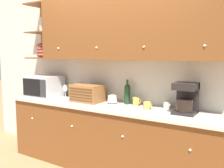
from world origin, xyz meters
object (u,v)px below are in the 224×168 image
Objects in this scene: storage_canister at (78,92)px; bread_box at (87,93)px; microwave at (44,86)px; mug_blue_second at (147,105)px; mug at (136,101)px; mug_patterned_third at (167,105)px; coffee_maker at (186,98)px; bowl_stack_on_counter at (112,99)px; wine_glass at (65,89)px; wine_bottle at (127,93)px.

storage_canister is 0.38m from bread_box.
mug_blue_second is at bearing 0.83° from microwave.
storage_canister reaches higher than mug.
microwave is 1.97m from mug_patterned_third.
microwave is at bearing -179.11° from bread_box.
mug_patterned_third is at bearing 153.08° from coffee_maker.
microwave is 2.23m from coffee_maker.
bread_box is 1.37m from coffee_maker.
bread_box is 0.92m from mug_blue_second.
bowl_stack_on_counter is 0.75m from mug_patterned_third.
coffee_maker reaches higher than wine_glass.
mug_blue_second is (0.21, -0.12, -0.01)m from mug.
bread_box is 4.22× the size of mug_blue_second.
coffee_maker is at bearing -3.04° from bowl_stack_on_counter.
storage_canister is 0.40× the size of bread_box.
storage_canister is 1.71m from coffee_maker.
mug is at bearing 1.38° from wine_glass.
bowl_stack_on_counter is at bearing -159.99° from wine_bottle.
wine_bottle is at bearing -1.36° from storage_canister.
mug is at bearing 6.97° from bowl_stack_on_counter.
mug is 0.69m from coffee_maker.
wine_bottle is (0.88, -0.02, 0.06)m from storage_canister.
bread_box is at bearing -11.84° from wine_glass.
mug_patterned_third is (0.40, 0.04, -0.01)m from mug.
bowl_stack_on_counter is 1.02m from coffee_maker.
mug_blue_second is at bearing -3.82° from wine_glass.
bread_box reaches higher than storage_canister.
bread_box reaches higher than mug.
mug is 0.31× the size of coffee_maker.
mug_blue_second is 0.25m from mug_patterned_third.
mug_patterned_third is at bearing 6.23° from bowl_stack_on_counter.
mug is (1.56, 0.15, -0.11)m from microwave.
mug_blue_second is at bearing 0.76° from bread_box.
mug_patterned_third is at bearing 2.44° from wine_glass.
storage_canister reaches higher than mug_patterned_third.
mug is 1.07× the size of mug_blue_second.
bowl_stack_on_counter is (1.21, 0.11, -0.11)m from microwave.
mug_blue_second is (1.43, -0.10, -0.09)m from wine_glass.
coffee_maker is at bearing -8.64° from wine_bottle.
wine_glass is 0.47× the size of bread_box.
coffee_maker reaches higher than storage_canister.
coffee_maker is at bearing -2.02° from wine_glass.
wine_glass is 0.61× the size of wine_bottle.
coffee_maker is (0.67, -0.10, 0.12)m from mug.
mug_blue_second is (1.25, -0.17, -0.04)m from storage_canister.
storage_canister is 1.03m from mug.
wine_bottle is at bearing 7.24° from microwave.
bowl_stack_on_counter is at bearing -7.58° from storage_canister.
wine_bottle is 3.64× the size of mug_patterned_third.
wine_glass is 1.37× the size of bowl_stack_on_counter.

